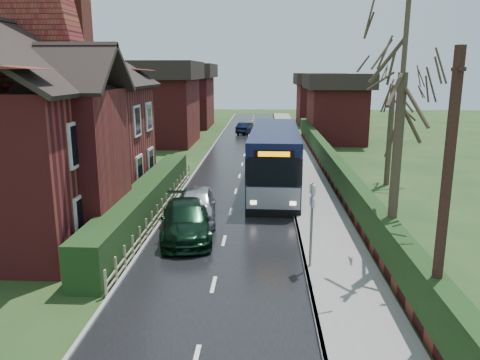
# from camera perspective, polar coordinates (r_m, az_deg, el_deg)

# --- Properties ---
(ground) EXTENTS (140.00, 140.00, 0.00)m
(ground) POSITION_cam_1_polar(r_m,az_deg,el_deg) (17.18, -2.53, -9.78)
(ground) COLOR #384F21
(ground) RESTS_ON ground
(road) EXTENTS (6.00, 100.00, 0.02)m
(road) POSITION_cam_1_polar(r_m,az_deg,el_deg) (26.65, -0.52, -1.40)
(road) COLOR black
(road) RESTS_ON ground
(pavement) EXTENTS (2.50, 100.00, 0.14)m
(pavement) POSITION_cam_1_polar(r_m,az_deg,el_deg) (26.72, 8.62, -1.38)
(pavement) COLOR slate
(pavement) RESTS_ON ground
(kerb_right) EXTENTS (0.12, 100.00, 0.14)m
(kerb_right) POSITION_cam_1_polar(r_m,az_deg,el_deg) (26.63, 6.05, -1.35)
(kerb_right) COLOR gray
(kerb_right) RESTS_ON ground
(kerb_left) EXTENTS (0.12, 100.00, 0.10)m
(kerb_left) POSITION_cam_1_polar(r_m,az_deg,el_deg) (26.99, -7.00, -1.23)
(kerb_left) COLOR gray
(kerb_left) RESTS_ON ground
(front_hedge) EXTENTS (1.20, 16.00, 1.60)m
(front_hedge) POSITION_cam_1_polar(r_m,az_deg,el_deg) (22.25, -11.39, -2.49)
(front_hedge) COLOR black
(front_hedge) RESTS_ON ground
(picket_fence) EXTENTS (0.10, 16.00, 0.90)m
(picket_fence) POSITION_cam_1_polar(r_m,az_deg,el_deg) (22.17, -9.47, -3.41)
(picket_fence) COLOR #948B64
(picket_fence) RESTS_ON ground
(right_wall_hedge) EXTENTS (0.60, 50.00, 1.80)m
(right_wall_hedge) POSITION_cam_1_polar(r_m,az_deg,el_deg) (26.71, 12.00, 0.57)
(right_wall_hedge) COLOR maroon
(right_wall_hedge) RESTS_ON ground
(brick_house) EXTENTS (9.30, 14.60, 10.30)m
(brick_house) POSITION_cam_1_polar(r_m,az_deg,el_deg) (23.08, -23.73, 6.27)
(brick_house) COLOR maroon
(brick_house) RESTS_ON ground
(bus) EXTENTS (2.98, 11.60, 3.50)m
(bus) POSITION_cam_1_polar(r_m,az_deg,el_deg) (27.10, 4.23, 2.54)
(bus) COLOR #0E1333
(bus) RESTS_ON ground
(car_silver) EXTENTS (2.24, 4.55, 1.49)m
(car_silver) POSITION_cam_1_polar(r_m,az_deg,el_deg) (21.56, -5.34, -2.94)
(car_silver) COLOR #BABABF
(car_silver) RESTS_ON ground
(car_green) EXTENTS (2.77, 5.17, 1.43)m
(car_green) POSITION_cam_1_polar(r_m,az_deg,el_deg) (19.41, -6.60, -4.89)
(car_green) COLOR black
(car_green) RESTS_ON ground
(car_distant) EXTENTS (2.22, 3.98, 1.24)m
(car_distant) POSITION_cam_1_polar(r_m,az_deg,el_deg) (51.95, 0.75, 6.38)
(car_distant) COLOR black
(car_distant) RESTS_ON ground
(bus_stop_sign) EXTENTS (0.17, 0.46, 3.07)m
(bus_stop_sign) POSITION_cam_1_polar(r_m,az_deg,el_deg) (15.94, 8.75, -4.03)
(bus_stop_sign) COLOR slate
(bus_stop_sign) RESTS_ON ground
(telegraph_pole) EXTENTS (0.25, 0.93, 7.24)m
(telegraph_pole) POSITION_cam_1_polar(r_m,az_deg,el_deg) (11.95, 23.67, -2.62)
(telegraph_pole) COLOR black
(telegraph_pole) RESTS_ON ground
(tree_right_near) EXTENTS (4.40, 4.40, 9.50)m
(tree_right_near) POSITION_cam_1_polar(r_m,az_deg,el_deg) (16.24, 19.41, 13.87)
(tree_right_near) COLOR #372C20
(tree_right_near) RESTS_ON ground
(tree_right_far) EXTENTS (4.38, 4.38, 8.46)m
(tree_right_far) POSITION_cam_1_polar(r_m,az_deg,el_deg) (28.88, 18.25, 11.74)
(tree_right_far) COLOR #382C21
(tree_right_far) RESTS_ON ground
(tree_house_side) EXTENTS (4.79, 4.79, 10.88)m
(tree_house_side) POSITION_cam_1_polar(r_m,az_deg,el_deg) (28.31, -22.22, 15.10)
(tree_house_side) COLOR #33281E
(tree_house_side) RESTS_ON ground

